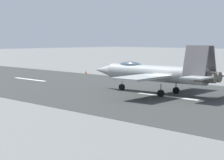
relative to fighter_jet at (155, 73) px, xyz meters
name	(u,v)px	position (x,y,z in m)	size (l,w,h in m)	color
ground_plane	(162,96)	(-1.64, 0.86, -2.40)	(400.00, 400.00, 0.00)	slate
runway_strip	(162,96)	(-1.65, 0.86, -2.39)	(240.00, 26.00, 0.02)	#333634
fighter_jet	(155,73)	(0.00, 0.00, 0.00)	(17.34, 14.50, 5.60)	#909796
marker_cone_mid	(182,80)	(4.79, -12.31, -2.12)	(0.44, 0.44, 0.55)	orange
marker_cone_far	(86,72)	(25.73, -12.31, -2.12)	(0.44, 0.44, 0.55)	orange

